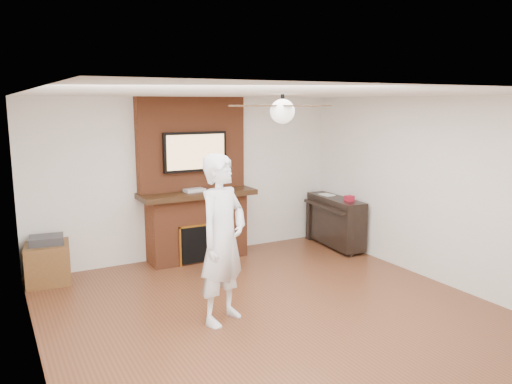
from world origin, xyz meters
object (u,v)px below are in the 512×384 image
fireplace (195,196)px  person (223,240)px  piano (335,220)px  side_table (48,261)px

fireplace → person: (-0.60, -2.30, -0.06)m
piano → person: bearing=-143.4°
person → fireplace: bearing=47.6°
fireplace → person: bearing=-104.6°
person → piano: 3.42m
fireplace → piano: (2.29, -0.55, -0.54)m
fireplace → side_table: (-2.17, -0.07, -0.70)m
person → side_table: 2.81m
fireplace → person: fireplace is taller
fireplace → piano: bearing=-13.4°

